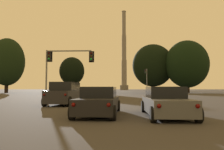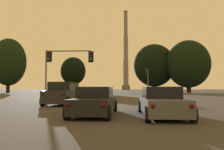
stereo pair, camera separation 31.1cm
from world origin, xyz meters
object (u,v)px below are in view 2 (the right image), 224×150
(suv_left_lane_front, at_px, (64,94))
(traffic_light_overhead_left, at_px, (62,62))
(smokestack, at_px, (126,59))
(traffic_light_far_right, at_px, (147,77))
(sedan_right_lane_second, at_px, (161,102))
(sedan_center_lane_second, at_px, (95,102))

(suv_left_lane_front, relative_size, traffic_light_overhead_left, 0.89)
(smokestack, bearing_deg, suv_left_lane_front, -92.50)
(traffic_light_overhead_left, relative_size, smokestack, 0.09)
(traffic_light_far_right, height_order, smokestack, smokestack)
(traffic_light_overhead_left, bearing_deg, traffic_light_far_right, 68.86)
(suv_left_lane_front, height_order, traffic_light_far_right, traffic_light_far_right)
(traffic_light_far_right, bearing_deg, traffic_light_overhead_left, -111.14)
(suv_left_lane_front, bearing_deg, traffic_light_overhead_left, 110.24)
(traffic_light_far_right, height_order, traffic_light_overhead_left, traffic_light_far_right)
(sedan_right_lane_second, bearing_deg, suv_left_lane_front, 133.22)
(sedan_right_lane_second, relative_size, sedan_center_lane_second, 0.99)
(sedan_right_lane_second, xyz_separation_m, sedan_center_lane_second, (-3.28, 0.48, 0.00))
(sedan_right_lane_second, relative_size, smokestack, 0.07)
(sedan_center_lane_second, relative_size, smokestack, 0.08)
(sedan_right_lane_second, distance_m, suv_left_lane_front, 9.90)
(traffic_light_overhead_left, distance_m, smokestack, 149.64)
(traffic_light_overhead_left, bearing_deg, smokestack, 86.70)
(suv_left_lane_front, distance_m, traffic_light_overhead_left, 6.94)
(sedan_right_lane_second, xyz_separation_m, traffic_light_far_right, (4.37, 46.61, 3.55))
(sedan_center_lane_second, xyz_separation_m, traffic_light_far_right, (7.66, 46.13, 3.55))
(suv_left_lane_front, xyz_separation_m, sedan_center_lane_second, (3.52, -6.70, -0.23))
(suv_left_lane_front, bearing_deg, sedan_right_lane_second, -43.96)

